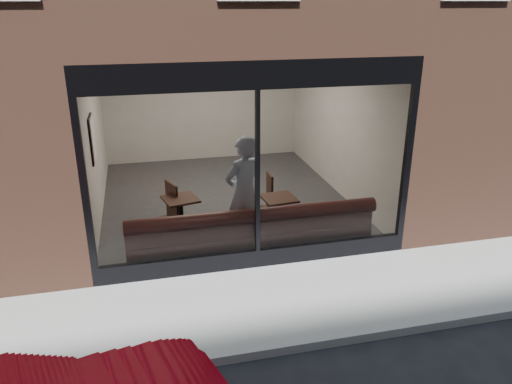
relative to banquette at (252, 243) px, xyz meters
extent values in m
plane|color=black|center=(0.00, -2.45, -0.23)|extent=(120.00, 120.00, 0.00)
cube|color=gray|center=(0.00, -1.45, -0.22)|extent=(40.00, 2.00, 0.01)
cube|color=gray|center=(0.00, -2.50, -0.17)|extent=(40.00, 0.10, 0.12)
cube|color=brown|center=(-3.75, 5.55, 1.38)|extent=(2.50, 12.00, 3.20)
cube|color=brown|center=(3.75, 5.55, 1.38)|extent=(2.50, 12.00, 3.20)
cube|color=brown|center=(0.00, 8.55, 1.38)|extent=(5.00, 6.00, 3.20)
plane|color=#2D2D30|center=(0.00, 2.55, -0.21)|extent=(6.00, 6.00, 0.00)
plane|color=white|center=(0.00, 2.55, 2.97)|extent=(6.00, 6.00, 0.00)
plane|color=beige|center=(0.00, 5.54, 1.37)|extent=(5.00, 0.00, 5.00)
plane|color=beige|center=(-2.49, 2.55, 1.37)|extent=(0.00, 6.00, 6.00)
plane|color=beige|center=(2.49, 2.55, 1.37)|extent=(0.00, 6.00, 6.00)
cube|color=black|center=(0.00, -0.40, -0.08)|extent=(5.00, 0.10, 0.30)
cube|color=black|center=(0.00, -0.40, 2.77)|extent=(5.00, 0.10, 0.40)
cube|color=black|center=(0.00, -0.40, 1.32)|extent=(0.06, 0.10, 2.50)
plane|color=white|center=(0.00, -0.43, 1.33)|extent=(4.80, 0.00, 4.80)
cube|color=#391815|center=(0.00, 0.00, 0.00)|extent=(4.00, 0.55, 0.45)
imported|color=#ABC2DF|center=(-0.05, 0.30, 0.76)|extent=(0.84, 0.70, 1.97)
cube|color=black|center=(-1.05, 0.91, 0.52)|extent=(0.67, 0.67, 0.04)
cube|color=black|center=(0.62, 0.55, 0.52)|extent=(0.61, 0.61, 0.04)
cube|color=black|center=(-1.36, 1.13, 0.01)|extent=(0.58, 0.58, 0.04)
cube|color=black|center=(0.45, 1.26, 0.01)|extent=(0.39, 0.39, 0.04)
cube|color=white|center=(-2.45, 1.77, 1.45)|extent=(0.02, 0.57, 0.76)
camera|label=1|loc=(-1.66, -7.18, 3.74)|focal=35.00mm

